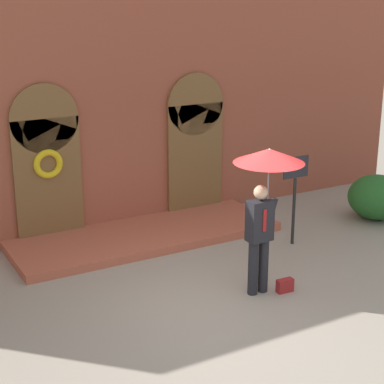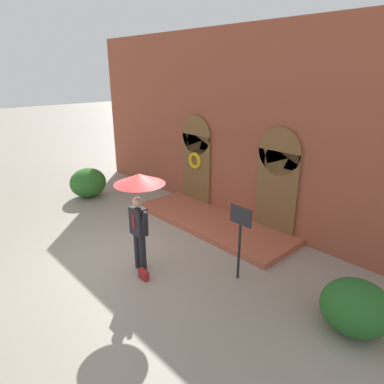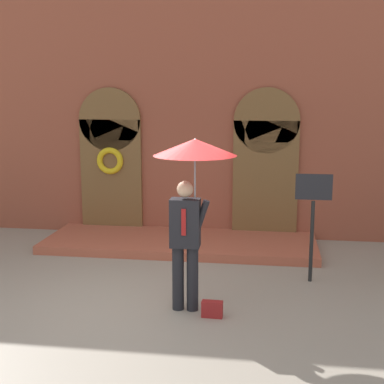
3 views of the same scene
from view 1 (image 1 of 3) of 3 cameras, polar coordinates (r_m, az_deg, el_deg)
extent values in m
plane|color=gray|center=(10.15, 3.39, -9.76)|extent=(80.00, 80.00, 0.00)
cube|color=brown|center=(12.89, -6.63, 9.13)|extent=(14.00, 0.50, 5.60)
cube|color=brown|center=(12.43, -12.65, 0.96)|extent=(1.30, 0.08, 2.40)
cylinder|color=brown|center=(12.16, -13.02, 6.39)|extent=(1.30, 0.08, 1.30)
cube|color=brown|center=(13.65, 0.28, 2.85)|extent=(1.30, 0.08, 2.40)
cylinder|color=brown|center=(13.40, 0.28, 7.82)|extent=(1.30, 0.08, 1.30)
torus|color=gold|center=(12.28, -12.66, 2.45)|extent=(0.56, 0.12, 0.56)
cube|color=#AA523A|center=(12.56, -4.14, -3.88)|extent=(5.20, 1.80, 0.16)
cylinder|color=black|center=(10.26, 5.45, -6.73)|extent=(0.16, 0.16, 0.90)
cylinder|color=black|center=(10.36, 6.36, -6.50)|extent=(0.16, 0.16, 0.90)
cube|color=black|center=(10.02, 6.04, -2.54)|extent=(0.40, 0.25, 0.66)
cube|color=#A51919|center=(9.91, 6.48, -2.54)|extent=(0.06, 0.01, 0.36)
sphere|color=tan|center=(9.87, 6.13, -0.02)|extent=(0.22, 0.22, 0.22)
cylinder|color=black|center=(10.11, 7.08, -1.79)|extent=(0.22, 0.09, 0.46)
cylinder|color=gray|center=(9.96, 6.74, -0.13)|extent=(0.02, 0.02, 0.98)
cone|color=red|center=(9.79, 6.86, 3.22)|extent=(1.10, 1.10, 0.22)
cone|color=white|center=(9.79, 6.87, 3.30)|extent=(0.61, 0.61, 0.20)
cube|color=maroon|center=(10.52, 8.26, -8.23)|extent=(0.28, 0.13, 0.22)
cylinder|color=black|center=(12.28, 9.02, -1.73)|extent=(0.06, 0.06, 1.30)
cube|color=#232328|center=(12.03, 9.22, 2.19)|extent=(0.56, 0.03, 0.40)
ellipsoid|color=#235B23|center=(14.12, 16.13, -0.44)|extent=(1.22, 1.23, 0.94)
camera|label=2|loc=(12.09, 43.44, 11.86)|focal=32.00mm
camera|label=3|loc=(6.86, 51.79, -3.55)|focal=50.00mm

